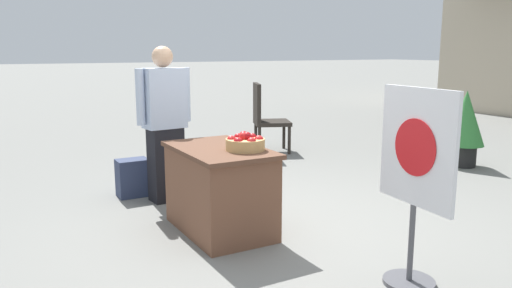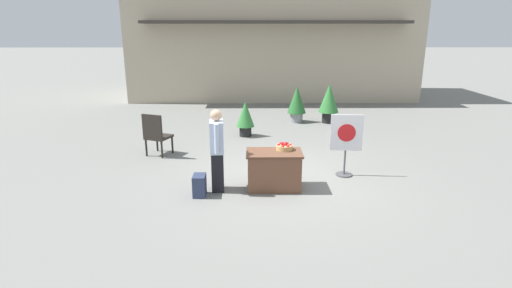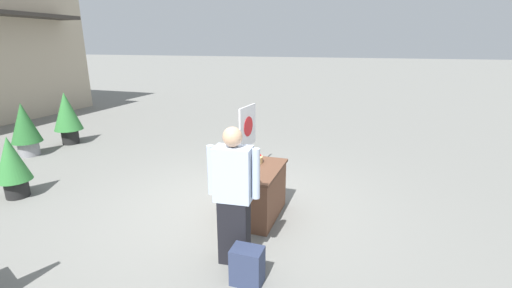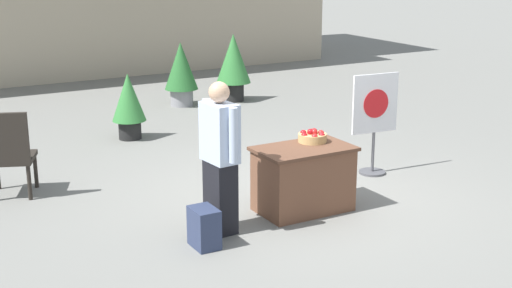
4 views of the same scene
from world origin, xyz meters
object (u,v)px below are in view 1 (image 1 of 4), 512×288
at_px(display_table, 220,189).
at_px(patio_chair, 265,115).
at_px(person_visitor, 165,124).
at_px(backpack, 133,178).
at_px(poster_board, 415,176).
at_px(potted_plant_far_right, 465,124).
at_px(apple_basket, 245,143).

bearing_deg(display_table, patio_chair, 143.19).
height_order(person_visitor, backpack, person_visitor).
bearing_deg(poster_board, backpack, -65.35).
height_order(patio_chair, potted_plant_far_right, patio_chair).
relative_size(backpack, poster_board, 0.31).
relative_size(patio_chair, potted_plant_far_right, 1.03).
distance_m(poster_board, potted_plant_far_right, 4.05).
distance_m(backpack, patio_chair, 2.92).
height_order(person_visitor, potted_plant_far_right, person_visitor).
relative_size(apple_basket, person_visitor, 0.20).
bearing_deg(display_table, apple_basket, 33.87).
bearing_deg(patio_chair, person_visitor, -120.20).
bearing_deg(apple_basket, potted_plant_far_right, 102.36).
relative_size(display_table, person_visitor, 0.68).
xyz_separation_m(apple_basket, patio_chair, (-3.09, 2.01, -0.24)).
xyz_separation_m(backpack, patio_chair, (-1.41, 2.53, 0.39)).
relative_size(display_table, patio_chair, 1.02).
xyz_separation_m(backpack, potted_plant_far_right, (0.82, 4.45, 0.39)).
xyz_separation_m(display_table, apple_basket, (0.22, 0.14, 0.45)).
distance_m(apple_basket, backpack, 1.87).
height_order(person_visitor, poster_board, person_visitor).
relative_size(apple_basket, backpack, 0.80).
distance_m(apple_basket, patio_chair, 3.69).
bearing_deg(backpack, display_table, 14.67).
height_order(backpack, poster_board, poster_board).
relative_size(display_table, apple_basket, 3.32).
height_order(apple_basket, patio_chair, patio_chair).
relative_size(backpack, potted_plant_far_right, 0.39).
xyz_separation_m(person_visitor, poster_board, (2.73, 0.81, -0.06)).
height_order(apple_basket, backpack, apple_basket).
xyz_separation_m(backpack, poster_board, (3.06, 1.09, 0.57)).
bearing_deg(apple_basket, poster_board, 22.06).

